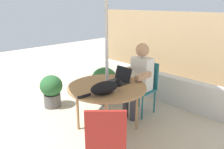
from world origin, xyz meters
The scene contains 11 objects.
ground_plane centered at (0.00, 0.00, 0.00)m, with size 14.00×14.00×0.00m, color #BCAD93.
fence_back centered at (0.00, 2.32, 0.83)m, with size 4.92×0.08×1.67m, color tan.
planter_wall_low centered at (0.00, 1.53, 0.27)m, with size 4.43×0.20×0.53m, color beige.
patio_table centered at (0.00, 0.00, 0.65)m, with size 1.13×1.13×0.71m.
chair_occupied centered at (0.00, 0.88, 0.52)m, with size 0.40×0.40×0.89m.
chair_empty centered at (0.76, -0.73, 0.52)m, with size 0.57×0.57×0.89m.
person_seated centered at (0.00, 0.72, 0.69)m, with size 0.48×0.48×1.23m.
laptop centered at (0.01, 0.28, 0.77)m, with size 0.31×0.26×0.21m.
cat centered at (0.20, -0.21, 0.79)m, with size 0.26×0.64×0.17m.
potted_plant_near_fence centered at (-0.76, 0.65, 0.40)m, with size 0.49×0.49×0.69m.
potted_plant_by_chair centered at (-1.30, -0.17, 0.33)m, with size 0.40×0.40×0.60m.
Camera 1 is at (2.24, -2.10, 1.85)m, focal length 36.60 mm.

